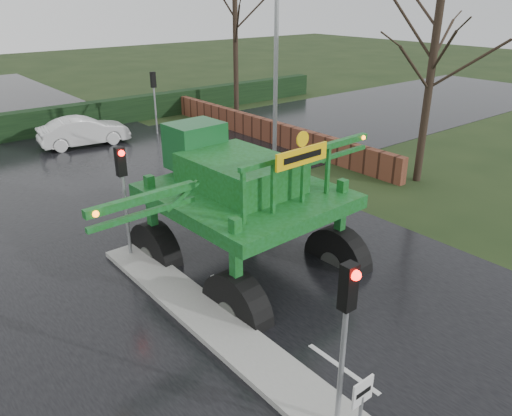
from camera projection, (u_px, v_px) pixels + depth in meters
ground at (343, 369)px, 10.82m from camera, size 140.00×140.00×0.00m
road_main at (133, 220)px, 17.94m from camera, size 14.00×80.00×0.02m
road_cross at (72, 176)px, 22.21m from camera, size 80.00×12.00×0.02m
median_island at (214, 324)px, 12.17m from camera, size 1.20×10.00×0.16m
hedge_row at (17, 126)px, 27.61m from camera, size 44.00×0.90×1.50m
brick_wall at (255, 127)px, 28.06m from camera, size 0.40×20.00×1.20m
keep_left_sign at (362, 400)px, 8.58m from camera, size 0.50×0.07×1.35m
traffic_signal_near at (346, 313)px, 8.32m from camera, size 0.26×0.33×3.52m
traffic_signal_mid at (123, 179)px, 14.38m from camera, size 0.26×0.33×3.52m
traffic_signal_far at (154, 89)px, 27.81m from camera, size 0.26×0.33×3.52m
street_light_right at (271, 31)px, 21.74m from camera, size 3.85×0.30×10.00m
tree_right_near at (433, 57)px, 19.70m from camera, size 5.60×5.60×9.64m
tree_right_far at (235, 11)px, 30.74m from camera, size 7.00×7.00×12.05m
crop_sprayer at (228, 216)px, 11.91m from camera, size 9.90×6.34×5.53m
white_sedan at (86, 145)px, 26.72m from camera, size 4.76×2.17×1.51m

